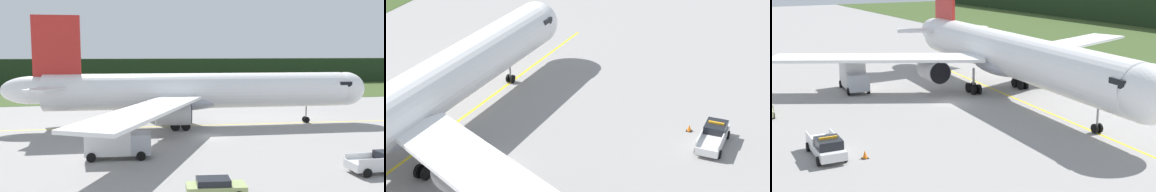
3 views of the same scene
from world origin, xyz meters
The scene contains 5 objects.
ground centered at (0.00, 0.00, 0.00)m, with size 320.00×320.00×0.00m, color gray.
taxiway_centerline_main centered at (0.62, 7.53, 0.00)m, with size 67.27×0.30×0.01m, color yellow.
airliner centered at (-0.24, 7.59, 4.82)m, with size 51.38×51.89×15.19m.
ops_pickup_truck centered at (10.88, -16.97, 0.90)m, with size 5.65×2.48×1.94m.
apron_cone centered at (12.63, -14.40, 0.33)m, with size 0.54×0.54×0.67m.
Camera 2 is at (-40.75, -23.62, 29.37)m, focal length 59.78 mm.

